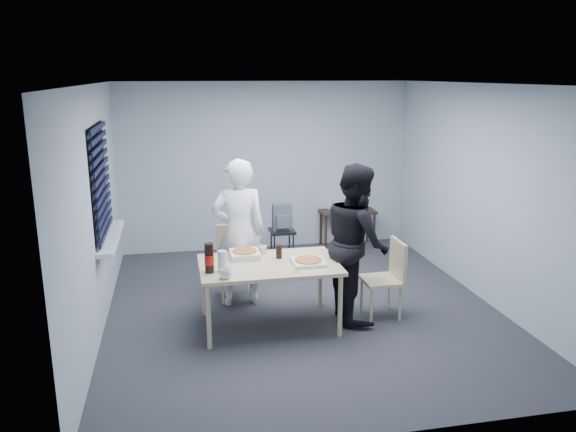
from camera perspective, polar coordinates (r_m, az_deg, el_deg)
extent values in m
plane|color=#303036|center=(6.78, 1.41, -9.28)|extent=(5.00, 5.00, 0.00)
plane|color=white|center=(6.21, 1.56, 13.26)|extent=(5.00, 5.00, 0.00)
plane|color=#ABB4BD|center=(8.78, -2.19, 5.04)|extent=(4.50, 0.00, 4.50)
plane|color=#ABB4BD|center=(4.07, 9.44, -6.18)|extent=(4.50, 0.00, 4.50)
plane|color=#ABB4BD|center=(6.27, -18.98, 0.50)|extent=(0.00, 5.00, 5.00)
plane|color=#ABB4BD|center=(7.21, 19.21, 2.20)|extent=(0.00, 5.00, 5.00)
plane|color=black|center=(6.61, -18.60, 3.43)|extent=(0.00, 1.30, 1.30)
cube|color=black|center=(6.61, -18.35, 3.44)|extent=(0.04, 1.30, 1.25)
cube|color=silver|center=(6.75, -17.53, -2.09)|extent=(0.18, 1.42, 0.05)
cube|color=beige|center=(6.08, -1.95, -4.99)|extent=(1.49, 0.94, 0.04)
cylinder|color=beige|center=(5.76, -8.06, -10.13)|extent=(0.05, 0.05, 0.69)
cylinder|color=beige|center=(6.52, -8.53, -7.17)|extent=(0.05, 0.05, 0.69)
cylinder|color=beige|center=(5.98, 5.32, -9.09)|extent=(0.05, 0.05, 0.69)
cylinder|color=beige|center=(6.72, 3.29, -6.38)|extent=(0.05, 0.05, 0.69)
cube|color=beige|center=(6.96, -5.41, -4.90)|extent=(0.42, 0.42, 0.04)
cube|color=beige|center=(7.07, -5.63, -2.56)|extent=(0.42, 0.04, 0.44)
cylinder|color=beige|center=(6.87, -6.63, -7.21)|extent=(0.03, 0.03, 0.41)
cylinder|color=beige|center=(7.18, -6.87, -6.23)|extent=(0.03, 0.03, 0.41)
cylinder|color=beige|center=(6.90, -3.80, -7.03)|extent=(0.03, 0.03, 0.41)
cylinder|color=beige|center=(7.22, -4.17, -6.07)|extent=(0.03, 0.03, 0.41)
cube|color=beige|center=(6.50, 9.46, -6.47)|extent=(0.42, 0.42, 0.04)
cube|color=beige|center=(6.48, 11.12, -4.33)|extent=(0.04, 0.42, 0.44)
cylinder|color=beige|center=(6.38, 8.48, -9.02)|extent=(0.03, 0.03, 0.41)
cylinder|color=beige|center=(6.67, 7.48, -7.90)|extent=(0.03, 0.03, 0.41)
cylinder|color=beige|center=(6.49, 11.33, -8.70)|extent=(0.03, 0.03, 0.41)
cylinder|color=beige|center=(6.78, 10.22, -7.63)|extent=(0.03, 0.03, 0.41)
imported|color=white|center=(6.65, -5.00, -1.71)|extent=(0.65, 0.42, 1.77)
imported|color=black|center=(6.31, 6.93, -2.64)|extent=(0.47, 0.86, 1.77)
cube|color=#342417|center=(9.01, 6.08, 0.44)|extent=(0.88, 0.39, 0.04)
cylinder|color=#342417|center=(8.83, 3.86, -1.76)|extent=(0.04, 0.04, 0.55)
cylinder|color=#342417|center=(9.12, 3.35, -1.24)|extent=(0.04, 0.04, 0.55)
cylinder|color=#342417|center=(9.07, 8.74, -1.47)|extent=(0.04, 0.04, 0.55)
cylinder|color=#342417|center=(9.35, 8.09, -0.96)|extent=(0.04, 0.04, 0.55)
cube|color=black|center=(8.19, -0.61, -1.54)|extent=(0.36, 0.36, 0.04)
cylinder|color=black|center=(8.11, -1.38, -3.54)|extent=(0.04, 0.04, 0.46)
cylinder|color=black|center=(8.37, -1.71, -2.97)|extent=(0.04, 0.04, 0.46)
cylinder|color=black|center=(8.16, 0.54, -3.42)|extent=(0.04, 0.04, 0.46)
cylinder|color=black|center=(8.42, 0.14, -2.86)|extent=(0.04, 0.04, 0.46)
cube|color=slate|center=(8.14, -0.61, -0.10)|extent=(0.28, 0.15, 0.39)
cube|color=slate|center=(8.05, -0.47, -0.59)|extent=(0.20, 0.06, 0.18)
cube|color=white|center=(6.27, -4.41, -4.06)|extent=(0.32, 0.32, 0.03)
cube|color=white|center=(6.26, -4.42, -3.76)|extent=(0.32, 0.32, 0.03)
cylinder|color=#CC7F38|center=(6.25, -4.42, -3.56)|extent=(0.27, 0.27, 0.01)
cube|color=white|center=(6.05, 2.08, -4.69)|extent=(0.34, 0.34, 0.04)
cylinder|color=#CC7F38|center=(6.04, 2.08, -4.47)|extent=(0.29, 0.29, 0.01)
imported|color=white|center=(5.65, -6.39, -5.86)|extent=(0.17, 0.17, 0.10)
imported|color=white|center=(6.37, -2.60, -3.45)|extent=(0.10, 0.10, 0.09)
cylinder|color=black|center=(6.21, -0.93, -3.63)|extent=(0.08, 0.08, 0.15)
cylinder|color=black|center=(5.80, -8.01, -4.24)|extent=(0.09, 0.09, 0.31)
cylinder|color=red|center=(5.81, -8.00, -4.43)|extent=(0.10, 0.10, 0.10)
cylinder|color=silver|center=(5.83, -6.68, -4.58)|extent=(0.12, 0.12, 0.22)
torus|color=red|center=(5.80, 0.80, -5.70)|extent=(0.06, 0.06, 0.00)
cube|color=white|center=(8.99, 5.12, 0.58)|extent=(0.33, 0.39, 0.01)
cube|color=black|center=(9.11, 7.32, 0.90)|extent=(0.18, 0.15, 0.07)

